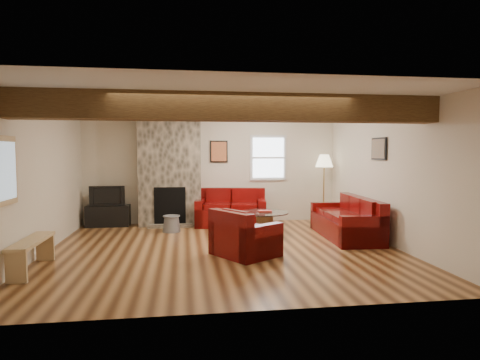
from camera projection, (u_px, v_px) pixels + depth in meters
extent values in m
plane|color=#4F2C15|center=(224.00, 249.00, 6.96)|extent=(8.00, 8.00, 0.00)
plane|color=silver|center=(224.00, 104.00, 6.79)|extent=(8.00, 8.00, 0.00)
plane|color=beige|center=(213.00, 170.00, 9.59)|extent=(8.00, 0.00, 8.00)
plane|color=beige|center=(250.00, 194.00, 4.16)|extent=(8.00, 0.00, 8.00)
plane|color=beige|center=(39.00, 179.00, 6.46)|extent=(0.00, 7.50, 7.50)
plane|color=beige|center=(388.00, 176.00, 7.30)|extent=(0.00, 7.50, 7.50)
cube|color=#352010|center=(233.00, 107.00, 5.57)|extent=(6.00, 0.36, 0.38)
cube|color=#38342B|center=(170.00, 171.00, 9.21)|extent=(1.40, 0.50, 2.50)
cube|color=black|center=(170.00, 207.00, 9.02)|extent=(0.70, 0.06, 0.90)
cube|color=#38342B|center=(170.00, 225.00, 9.00)|extent=(1.00, 0.25, 0.08)
cylinder|color=#472F16|center=(265.00, 234.00, 8.15)|extent=(0.65, 0.65, 0.04)
cylinder|color=#472F16|center=(265.00, 225.00, 8.14)|extent=(0.35, 0.35, 0.43)
cylinder|color=silver|center=(265.00, 213.00, 8.12)|extent=(0.97, 0.97, 0.02)
cube|color=maroon|center=(265.00, 211.00, 8.12)|extent=(0.27, 0.19, 0.03)
cube|color=black|center=(108.00, 216.00, 9.11)|extent=(0.96, 0.38, 0.48)
imported|color=black|center=(108.00, 196.00, 9.08)|extent=(0.78, 0.10, 0.45)
cylinder|color=tan|center=(323.00, 222.00, 9.55)|extent=(0.29, 0.29, 0.03)
cylinder|color=tan|center=(324.00, 192.00, 9.50)|extent=(0.03, 0.03, 1.46)
cone|color=beige|center=(324.00, 161.00, 9.45)|extent=(0.42, 0.42, 0.29)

